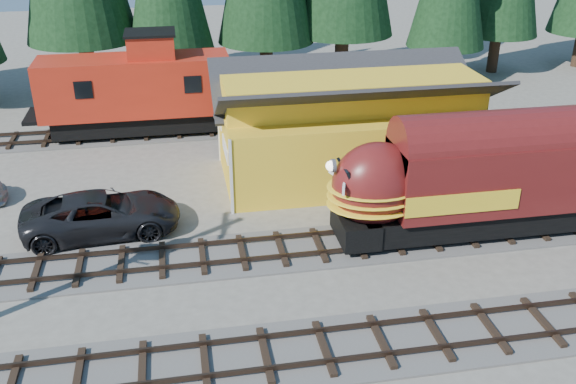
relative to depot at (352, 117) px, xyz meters
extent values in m
plane|color=#6B665B|center=(0.00, -10.50, -2.96)|extent=(120.00, 120.00, 0.00)
cube|color=#4C4947|center=(-10.00, 7.50, -2.92)|extent=(32.00, 3.20, 0.08)
cube|color=#38281E|center=(-10.00, 6.78, -2.71)|extent=(32.00, 0.08, 0.16)
cube|color=#38281E|center=(-10.00, 8.22, -2.71)|extent=(32.00, 0.08, 0.16)
cube|color=yellow|center=(0.00, 0.00, -1.26)|extent=(12.00, 6.00, 3.40)
cube|color=yellow|center=(0.00, 0.00, 1.16)|extent=(11.88, 3.30, 1.44)
cube|color=white|center=(-6.04, -1.00, -0.76)|extent=(0.06, 2.40, 0.60)
cube|color=black|center=(4.97, -6.50, -2.14)|extent=(12.75, 2.28, 0.98)
cube|color=#5D1615|center=(5.69, -6.50, -0.31)|extent=(11.63, 2.68, 2.68)
ellipsoid|color=#5D1615|center=(-0.84, -6.50, -0.40)|extent=(3.40, 2.63, 3.31)
sphere|color=white|center=(-2.61, -6.50, 0.50)|extent=(0.39, 0.39, 0.39)
cube|color=black|center=(-10.14, 7.50, -2.12)|extent=(9.19, 2.37, 1.02)
cube|color=red|center=(-10.14, 7.50, -0.08)|extent=(10.22, 2.96, 3.06)
cube|color=red|center=(-9.11, 7.50, 2.07)|extent=(2.45, 2.25, 1.23)
imported|color=black|center=(-11.31, -3.74, -2.10)|extent=(6.39, 3.33, 1.72)
camera|label=1|loc=(-8.05, -27.46, 9.85)|focal=40.00mm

